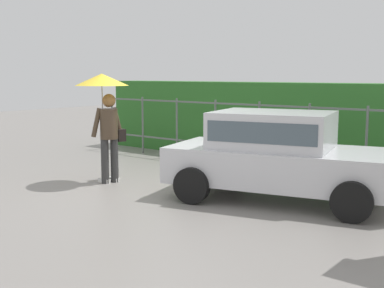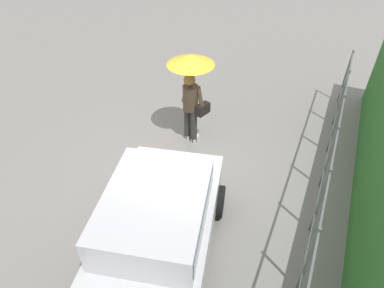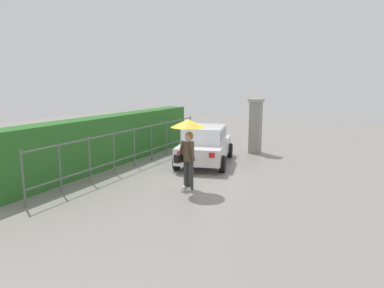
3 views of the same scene
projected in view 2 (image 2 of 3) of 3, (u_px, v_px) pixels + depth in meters
The scene contains 4 objects.
ground_plane at pixel (176, 180), 7.00m from camera, with size 40.00×40.00×0.00m, color gray.
car at pixel (155, 231), 5.04m from camera, with size 3.99×2.55×1.48m.
pedestrian at pixel (191, 78), 7.12m from camera, with size 1.01×1.01×2.11m.
fence_section at pixel (321, 199), 5.50m from camera, with size 9.58×0.05×1.50m.
Camera 2 is at (4.38, 2.34, 5.00)m, focal length 31.43 mm.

